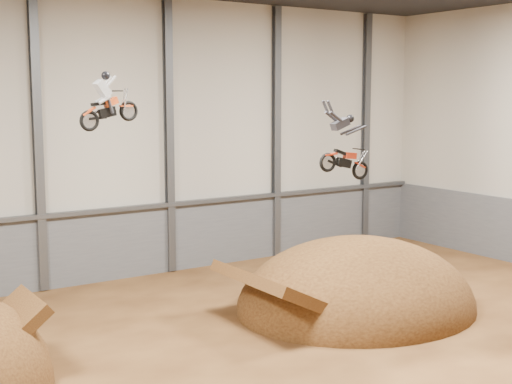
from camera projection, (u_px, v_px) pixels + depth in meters
floor at (285, 379)px, 23.08m from camera, size 40.00×40.00×0.00m
back_wall at (105, 139)px, 34.53m from camera, size 40.00×0.10×14.00m
lower_band_back at (109, 246)px, 35.16m from camera, size 39.80×0.18×3.50m
steel_rail at (109, 210)px, 34.79m from camera, size 39.80×0.35×0.20m
steel_column_2 at (38, 142)px, 32.54m from camera, size 0.40×0.36×13.90m
steel_column_3 at (169, 137)px, 36.18m from camera, size 0.40×0.36×13.90m
steel_column_4 at (276, 133)px, 39.82m from camera, size 0.40×0.36×13.90m
steel_column_5 at (366, 130)px, 43.46m from camera, size 0.40×0.36×13.90m
landing_ramp at (356, 309)px, 30.68m from camera, size 10.71×9.48×6.18m
fmx_rider_a at (111, 96)px, 22.55m from camera, size 2.46×1.03×2.24m
fmx_rider_b at (343, 141)px, 25.97m from camera, size 3.48×1.08×3.12m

